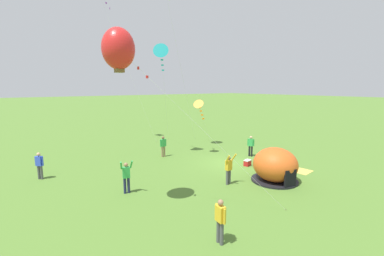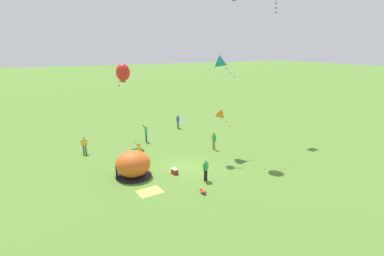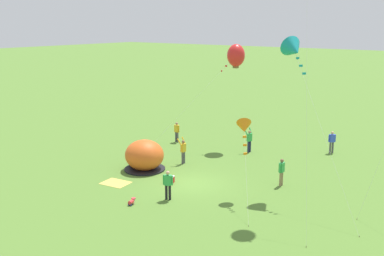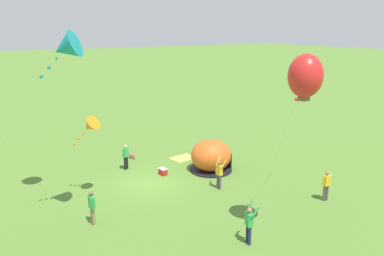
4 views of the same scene
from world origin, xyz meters
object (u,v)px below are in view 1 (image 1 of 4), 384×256
object	(u,v)px
person_strolling	(251,145)
kite_orange	(199,106)
person_center_field	(39,164)
cooler_box	(247,163)
person_far_back	(220,219)
person_with_toddler	(126,176)
person_arms_raised	(229,168)
kite_teal	(161,53)
popup_tent	(275,165)
kite_red	(118,49)
person_watching_sky	(163,145)
toddler_crawling	(275,154)

from	to	relation	value
person_strolling	kite_orange	size ratio (longest dim) A/B	0.37
person_center_field	cooler_box	bearing A→B (deg)	-114.87
cooler_box	person_far_back	distance (m)	9.96
person_with_toddler	person_arms_raised	world-z (taller)	same
kite_teal	popup_tent	bearing A→B (deg)	-165.49
person_strolling	person_with_toddler	size ratio (longest dim) A/B	0.91
kite_orange	kite_red	xyz separation A→B (m)	(-6.07, 9.11, 3.23)
cooler_box	kite_red	distance (m)	12.27
person_far_back	cooler_box	bearing A→B (deg)	-54.15
person_far_back	kite_teal	distance (m)	14.97
person_arms_raised	kite_orange	world-z (taller)	kite_orange
person_watching_sky	kite_teal	xyz separation A→B (m)	(0.53, -0.29, 7.42)
cooler_box	kite_red	size ratio (longest dim) A/B	0.07
person_strolling	person_watching_sky	world-z (taller)	same
toddler_crawling	person_arms_raised	world-z (taller)	person_arms_raised
cooler_box	person_center_field	distance (m)	13.91
popup_tent	person_far_back	size ratio (longest dim) A/B	1.63
cooler_box	person_arms_raised	xyz separation A→B (m)	(-1.79, 3.68, 0.78)
toddler_crawling	person_watching_sky	distance (m)	9.40
toddler_crawling	person_strolling	xyz separation A→B (m)	(1.19, 1.73, 0.79)
cooler_box	person_with_toddler	bearing A→B (deg)	86.43
person_watching_sky	kite_orange	distance (m)	4.45
person_watching_sky	kite_orange	bearing A→B (deg)	-109.58
person_with_toddler	person_arms_raised	distance (m)	5.87
person_strolling	person_arms_raised	distance (m)	6.78
person_watching_sky	person_center_field	bearing A→B (deg)	89.83
person_far_back	kite_red	size ratio (longest dim) A/B	0.21
person_far_back	kite_teal	xyz separation A→B (m)	(12.16, -4.60, 7.42)
person_arms_raised	person_center_field	bearing A→B (deg)	49.48
person_center_field	person_arms_raised	bearing A→B (deg)	-130.52
popup_tent	cooler_box	bearing A→B (deg)	-18.13
person_center_field	kite_teal	xyz separation A→B (m)	(0.51, -9.15, 7.42)
person_center_field	kite_teal	size ratio (longest dim) A/B	0.19
person_strolling	person_far_back	bearing A→B (deg)	125.97
cooler_box	kite_orange	distance (m)	6.20
person_strolling	kite_orange	world-z (taller)	kite_orange
person_with_toddler	toddler_crawling	bearing A→B (deg)	-90.60
popup_tent	person_center_field	size ratio (longest dim) A/B	1.63
person_far_back	kite_orange	bearing A→B (deg)	-34.47
person_strolling	person_center_field	world-z (taller)	same
popup_tent	kite_orange	xyz separation A→B (m)	(7.85, -0.22, 3.12)
person_arms_raised	toddler_crawling	bearing A→B (deg)	-73.73
person_far_back	person_arms_raised	xyz separation A→B (m)	(4.03, -4.37, 0.03)
person_far_back	kite_red	world-z (taller)	kite_red
popup_tent	kite_orange	world-z (taller)	kite_orange
popup_tent	kite_teal	xyz separation A→B (m)	(9.44, 2.44, 7.39)
person_far_back	popup_tent	bearing A→B (deg)	-68.81
person_strolling	person_center_field	bearing A→B (deg)	74.06
popup_tent	toddler_crawling	bearing A→B (deg)	-54.50
person_far_back	person_arms_raised	distance (m)	5.94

